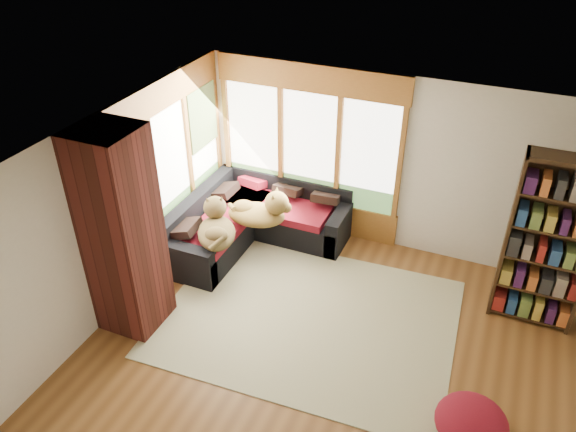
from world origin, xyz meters
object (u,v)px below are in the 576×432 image
Objects in this scene: brick_chimney at (122,233)px; dog_brindle at (216,224)px; pouf at (472,422)px; sectional_sofa at (242,223)px; bookshelf at (548,245)px; dog_tan at (261,209)px; area_rug at (308,317)px.

dog_brindle is at bearing 70.18° from brick_chimney.
pouf is (4.10, -0.13, -1.09)m from brick_chimney.
pouf is at bearing -141.75° from dog_brindle.
bookshelf is at bearing -1.49° from sectional_sofa.
bookshelf is (4.54, 1.95, -0.18)m from brick_chimney.
dog_tan is at bearing -66.21° from dog_brindle.
dog_brindle is (-0.41, -0.56, -0.01)m from dog_tan.
bookshelf is 2.40× the size of dog_tan.
dog_tan reaches higher than dog_brindle.
dog_brindle is at bearing -134.51° from dog_tan.
brick_chimney is 1.18× the size of sectional_sofa.
pouf is 3.83m from dog_tan.
bookshelf is 3.69m from dog_tan.
bookshelf is 3.10× the size of pouf.
brick_chimney reaches higher than sectional_sofa.
area_rug is at bearing -50.90° from dog_tan.
dog_brindle is at bearing -88.80° from sectional_sofa.
dog_tan is at bearing -178.44° from bookshelf.
dog_tan is (-3.67, -0.10, -0.35)m from bookshelf.
bookshelf is at bearing 23.62° from area_rug.
dog_brindle is at bearing 158.75° from pouf.
pouf is (2.11, -0.97, 0.20)m from area_rug.
brick_chimney is 2.78× the size of dog_tan.
area_rug is 1.76m from dog_brindle.
dog_brindle reaches higher than area_rug.
dog_tan reaches higher than sectional_sofa.
dog_tan is at bearing -25.01° from sectional_sofa.
bookshelf reaches higher than dog_brindle.
sectional_sofa is at bearing 149.25° from pouf.
dog_brindle is (-1.53, 0.45, 0.76)m from area_rug.
sectional_sofa is at bearing -29.17° from dog_brindle.
sectional_sofa is 2.35× the size of dog_tan.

